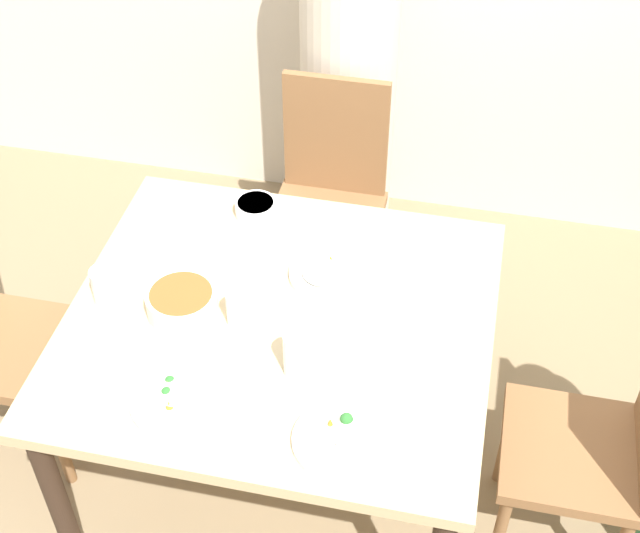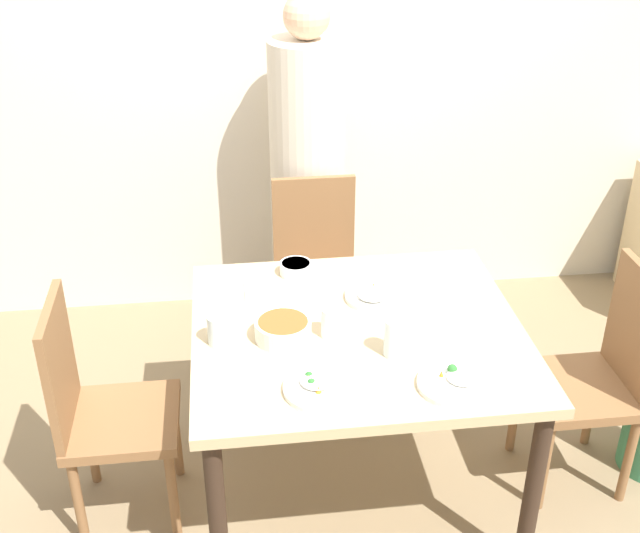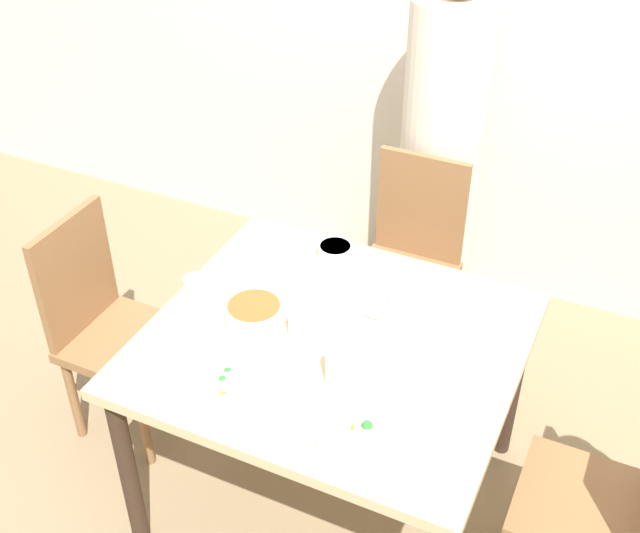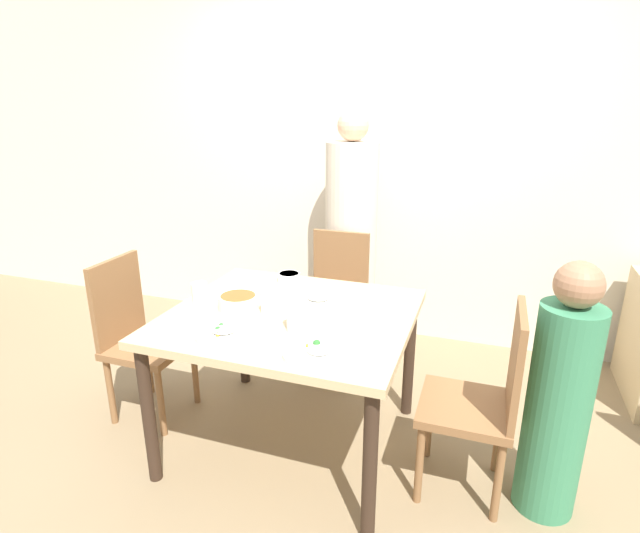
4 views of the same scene
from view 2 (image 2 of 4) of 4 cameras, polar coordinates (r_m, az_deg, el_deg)
The scene contains 18 objects.
ground_plane at distance 3.31m, azimuth 2.39°, elevation -15.25°, with size 10.00×10.00×0.00m, color #847051.
wall_back at distance 4.02m, azimuth -0.89°, elevation 15.17°, with size 10.00×0.06×2.70m.
dining_table at distance 2.89m, azimuth 2.66°, elevation -5.76°, with size 1.17×1.05×0.75m.
chair_adult_spot at distance 3.71m, azimuth -0.23°, elevation -0.43°, with size 0.40×0.40×0.92m.
chair_child_spot at distance 3.23m, azimuth 19.23°, elevation -7.18°, with size 0.40×0.40×0.92m.
chair_empty_left at distance 2.99m, azimuth -15.38°, elevation -9.65°, with size 0.40×0.40×0.92m.
person_adult at distance 3.89m, azimuth -0.87°, elevation 5.73°, with size 0.36×0.36×1.68m.
bowl_curry at distance 2.77m, azimuth -2.64°, elevation -4.48°, with size 0.20×0.20×0.07m.
plate_rice_adult at distance 2.59m, azimuth 9.58°, elevation -8.16°, with size 0.23×0.23×0.05m.
plate_rice_child at distance 3.00m, azimuth 3.96°, elevation -2.07°, with size 0.24×0.24×0.05m.
plate_noodles at distance 2.54m, azimuth -0.02°, elevation -8.51°, with size 0.24×0.24×0.05m.
bowl_rice_small at distance 3.16m, azimuth -1.73°, elevation -0.10°, with size 0.13×0.13×0.05m.
glass_water_tall at distance 2.68m, azimuth 5.33°, elevation -5.04°, with size 0.07×0.07×0.14m.
glass_water_short at distance 2.75m, azimuth -7.20°, elevation -4.45°, with size 0.08×0.08×0.11m.
glass_water_center at distance 2.77m, azimuth 0.79°, elevation -3.99°, with size 0.07×0.07×0.11m.
napkin_folded at distance 3.06m, azimuth -4.06°, elevation -1.70°, with size 0.14×0.14×0.01m.
fork_steel at distance 2.92m, azimuth -0.21°, elevation -3.23°, with size 0.17×0.09×0.01m.
spoon_steel at distance 2.48m, azimuth -6.36°, elevation -10.07°, with size 0.18×0.07×0.01m.
Camera 2 is at (-0.43, -2.34, 2.30)m, focal length 45.00 mm.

